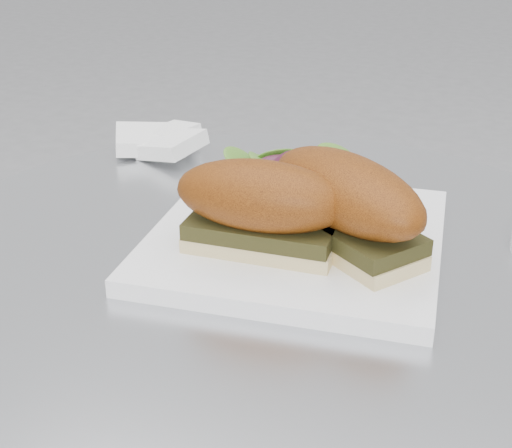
% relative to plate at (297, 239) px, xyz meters
% --- Properties ---
extents(plate, '(0.28, 0.28, 0.02)m').
position_rel_plate_xyz_m(plate, '(0.00, 0.00, 0.00)').
color(plate, white).
rests_on(plate, table).
extents(sandwich_left, '(0.15, 0.07, 0.08)m').
position_rel_plate_xyz_m(sandwich_left, '(-0.02, -0.05, 0.05)').
color(sandwich_left, '#D1C383').
rests_on(sandwich_left, plate).
extents(sandwich_right, '(0.19, 0.17, 0.08)m').
position_rel_plate_xyz_m(sandwich_right, '(0.05, -0.01, 0.05)').
color(sandwich_right, '#D1C383').
rests_on(sandwich_right, plate).
extents(salad, '(0.10, 0.10, 0.05)m').
position_rel_plate_xyz_m(salad, '(-0.03, 0.08, 0.03)').
color(salad, '#568C2D').
rests_on(salad, plate).
extents(napkin, '(0.13, 0.13, 0.02)m').
position_rel_plate_xyz_m(napkin, '(-0.23, 0.18, 0.00)').
color(napkin, white).
rests_on(napkin, table).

